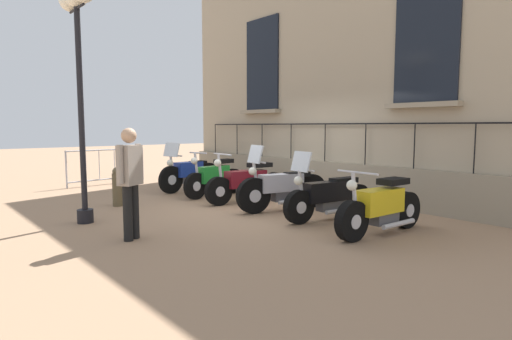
{
  "coord_description": "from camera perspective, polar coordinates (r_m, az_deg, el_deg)",
  "views": [
    {
      "loc": [
        5.76,
        6.83,
        1.71
      ],
      "look_at": [
        0.06,
        0.0,
        0.8
      ],
      "focal_mm": 29.92,
      "sensor_mm": 36.0,
      "label": 1
    }
  ],
  "objects": [
    {
      "name": "crowd_barrier",
      "position": [
        13.41,
        -19.3,
        0.62
      ],
      "size": [
        2.44,
        0.34,
        1.05
      ],
      "color": "#B7B7BF",
      "rests_on": "ground_plane"
    },
    {
      "name": "motorcycle_green",
      "position": [
        10.48,
        -5.54,
        -1.12
      ],
      "size": [
        1.89,
        0.58,
        1.11
      ],
      "color": "black",
      "rests_on": "ground_plane"
    },
    {
      "name": "motorcycle_yellow",
      "position": [
        7.06,
        16.31,
        -4.89
      ],
      "size": [
        2.02,
        0.74,
        1.05
      ],
      "color": "black",
      "rests_on": "ground_plane"
    },
    {
      "name": "pedestrian_standing",
      "position": [
        6.65,
        -16.49,
        -0.91
      ],
      "size": [
        0.47,
        0.37,
        1.69
      ],
      "color": "black",
      "rests_on": "ground_plane"
    },
    {
      "name": "motorcycle_silver",
      "position": [
        8.7,
        3.57,
        -2.51
      ],
      "size": [
        2.07,
        0.73,
        1.35
      ],
      "color": "black",
      "rests_on": "ground_plane"
    },
    {
      "name": "bollard",
      "position": [
        9.63,
        -18.06,
        -2.13
      ],
      "size": [
        0.21,
        0.21,
        0.84
      ],
      "color": "brown",
      "rests_on": "ground_plane"
    },
    {
      "name": "motorcycle_maroon",
      "position": [
        9.63,
        -1.17,
        -1.76
      ],
      "size": [
        2.15,
        0.72,
        1.13
      ],
      "color": "black",
      "rests_on": "ground_plane"
    },
    {
      "name": "motorcycle_blue",
      "position": [
        11.46,
        -8.88,
        -0.43
      ],
      "size": [
        1.99,
        0.66,
        1.3
      ],
      "color": "black",
      "rests_on": "ground_plane"
    },
    {
      "name": "lamppost",
      "position": [
        8.21,
        -22.72,
        16.09
      ],
      "size": [
        0.38,
        1.08,
        4.1
      ],
      "color": "black",
      "rests_on": "ground_plane"
    },
    {
      "name": "motorcycle_black",
      "position": [
        7.98,
        9.71,
        -3.56
      ],
      "size": [
        2.05,
        0.61,
        1.28
      ],
      "color": "black",
      "rests_on": "ground_plane"
    },
    {
      "name": "ground_plane",
      "position": [
        9.09,
        0.28,
        -5.0
      ],
      "size": [
        60.0,
        60.0,
        0.0
      ],
      "primitive_type": "plane",
      "color": "#9E7A5B"
    },
    {
      "name": "building_facade",
      "position": [
        10.89,
        10.85,
        15.67
      ],
      "size": [
        0.82,
        11.1,
        7.43
      ],
      "color": "tan",
      "rests_on": "ground_plane"
    }
  ]
}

